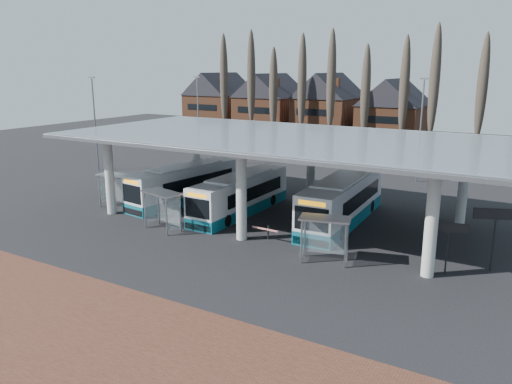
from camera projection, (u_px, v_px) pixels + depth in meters
The scene contains 17 objects.
ground at pixel (221, 250), 31.18m from camera, with size 140.00×140.00×0.00m, color black.
brick_strip at pixel (61, 337), 21.13m from camera, with size 70.00×10.00×0.03m, color brown.
station_canopy at pixel (281, 144), 36.50m from camera, with size 32.00×16.00×6.34m.
poplar_row at pixel (383, 89), 56.68m from camera, with size 45.10×1.10×14.50m.
townhouse_row at pixel (299, 103), 74.30m from camera, with size 36.80×10.30×12.25m.
lamp_post_a at pixel (198, 120), 57.13m from camera, with size 0.80×0.16×10.17m.
lamp_post_b at pixel (421, 128), 48.71m from camera, with size 0.80×0.16×10.17m.
lamp_post_d at pixel (95, 122), 54.36m from camera, with size 0.80×0.16×10.17m.
bus_0 at pixel (187, 184), 42.43m from camera, with size 3.95×11.61×3.16m.
bus_1 at pixel (241, 195), 39.04m from camera, with size 2.43×11.09×3.08m.
bus_2 at pixel (343, 201), 36.60m from camera, with size 3.14×12.39×3.42m.
shelter_0 at pixel (117, 183), 40.46m from camera, with size 2.98×1.53×2.74m.
shelter_1 at pixel (164, 202), 34.83m from camera, with size 3.22×2.10×2.75m.
shelter_2 at pixel (325, 229), 29.03m from camera, with size 3.21×2.16×2.72m.
info_sign_0 at pixel (449, 231), 27.02m from camera, with size 1.98×0.52×2.97m.
info_sign_1 at pixel (496, 219), 27.36m from camera, with size 2.31×1.05×3.63m.
barrier at pixel (266, 230), 32.75m from camera, with size 1.95×0.58×0.97m.
Camera 1 is at (16.76, -24.21, 11.11)m, focal length 35.00 mm.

